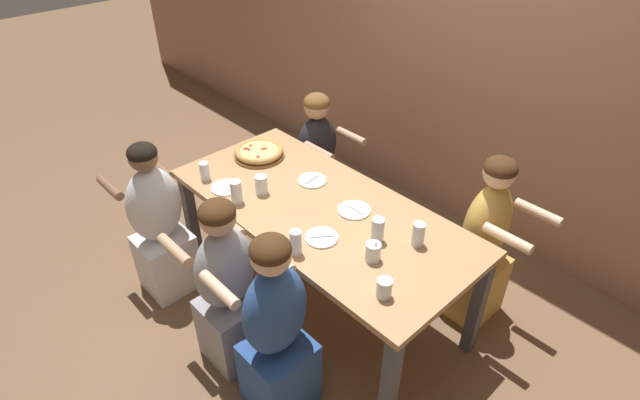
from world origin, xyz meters
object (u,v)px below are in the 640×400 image
object	(u,v)px
drinking_glass_e	(378,231)
diner_far_right	(482,248)
drinking_glass_b	(418,236)
empty_plate_a	(354,210)
empty_plate_b	(312,180)
drinking_glass_g	(296,244)
diner_near_center	(228,291)
empty_plate_c	(227,188)
drinking_glass_f	(384,288)
diner_near_left	(159,228)
drinking_glass_c	(261,186)
cocktail_glass_blue	(373,253)
empty_plate_d	(322,238)
diner_near_midright	(276,334)
drinking_glass_a	(236,193)
drinking_glass_d	(205,172)
diner_far_left	(317,162)
pizza_board_main	(259,152)

from	to	relation	value
drinking_glass_e	diner_far_right	distance (m)	0.79
drinking_glass_b	empty_plate_a	bearing A→B (deg)	-176.02
empty_plate_b	drinking_glass_b	xyz separation A→B (m)	(0.86, -0.00, 0.05)
drinking_glass_g	diner_near_center	size ratio (longest dim) A/B	0.13
empty_plate_c	drinking_glass_f	world-z (taller)	drinking_glass_f
diner_near_left	drinking_glass_c	bearing A→B (deg)	-42.79
drinking_glass_f	drinking_glass_c	bearing A→B (deg)	174.24
empty_plate_b	cocktail_glass_blue	bearing A→B (deg)	-19.58
empty_plate_c	empty_plate_d	world-z (taller)	same
diner_near_midright	drinking_glass_b	bearing A→B (deg)	-15.01
empty_plate_a	empty_plate_c	world-z (taller)	same
empty_plate_c	drinking_glass_a	distance (m)	0.18
drinking_glass_d	diner_near_left	size ratio (longest dim) A/B	0.11
empty_plate_d	drinking_glass_c	size ratio (longest dim) A/B	1.51
cocktail_glass_blue	diner_far_left	world-z (taller)	diner_far_left
drinking_glass_b	drinking_glass_g	xyz separation A→B (m)	(-0.40, -0.53, 0.01)
drinking_glass_c	diner_near_midright	bearing A→B (deg)	-34.16
empty_plate_a	drinking_glass_g	world-z (taller)	drinking_glass_g
diner_near_left	empty_plate_d	bearing A→B (deg)	-65.60
empty_plate_a	drinking_glass_a	size ratio (longest dim) A/B	1.33
drinking_glass_f	diner_near_left	size ratio (longest dim) A/B	0.09
empty_plate_b	diner_far_right	size ratio (longest dim) A/B	0.16
diner_near_center	empty_plate_d	bearing A→B (deg)	-28.62
empty_plate_c	diner_far_right	world-z (taller)	diner_far_right
drinking_glass_e	empty_plate_c	bearing A→B (deg)	-162.46
cocktail_glass_blue	drinking_glass_g	distance (m)	0.41
diner_near_midright	empty_plate_b	bearing A→B (deg)	37.40
empty_plate_b	drinking_glass_c	xyz separation A→B (m)	(-0.12, -0.32, 0.05)
cocktail_glass_blue	drinking_glass_c	xyz separation A→B (m)	(-0.89, -0.05, 0.01)
empty_plate_a	diner_far_left	xyz separation A→B (m)	(-0.93, 0.56, -0.30)
empty_plate_a	empty_plate_b	size ratio (longest dim) A/B	1.04
cocktail_glass_blue	drinking_glass_b	xyz separation A→B (m)	(0.08, 0.27, 0.01)
diner_far_left	drinking_glass_d	bearing A→B (deg)	1.10
drinking_glass_d	drinking_glass_c	bearing A→B (deg)	24.33
empty_plate_b	diner_near_midright	size ratio (longest dim) A/B	0.16
diner_far_left	empty_plate_c	bearing A→B (deg)	11.76
diner_near_midright	drinking_glass_f	bearing A→B (deg)	-41.21
drinking_glass_f	diner_far_left	distance (m)	1.81
cocktail_glass_blue	drinking_glass_g	bearing A→B (deg)	-140.11
diner_near_center	pizza_board_main	bearing A→B (deg)	41.78
empty_plate_c	drinking_glass_f	size ratio (longest dim) A/B	1.90
empty_plate_a	drinking_glass_e	distance (m)	0.30
drinking_glass_g	diner_near_midright	size ratio (longest dim) A/B	0.13
empty_plate_c	drinking_glass_d	xyz separation A→B (m)	(-0.18, -0.04, 0.05)
cocktail_glass_blue	drinking_glass_c	distance (m)	0.89
empty_plate_c	cocktail_glass_blue	world-z (taller)	cocktail_glass_blue
pizza_board_main	empty_plate_b	size ratio (longest dim) A/B	1.86
empty_plate_c	drinking_glass_g	distance (m)	0.78
empty_plate_b	diner_far_left	world-z (taller)	diner_far_left
drinking_glass_a	diner_near_left	world-z (taller)	diner_near_left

